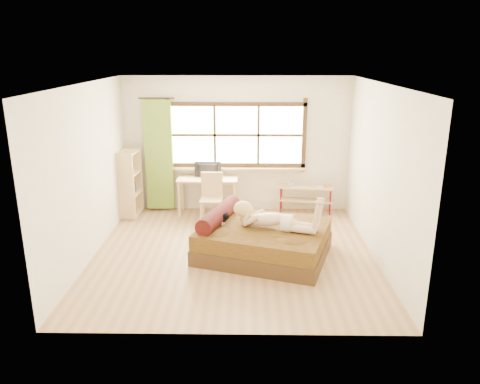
{
  "coord_description": "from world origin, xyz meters",
  "views": [
    {
      "loc": [
        0.21,
        -6.97,
        3.17
      ],
      "look_at": [
        0.1,
        0.2,
        0.99
      ],
      "focal_mm": 35.0,
      "sensor_mm": 36.0,
      "label": 1
    }
  ],
  "objects_px": {
    "desk": "(208,183)",
    "kitten": "(219,218)",
    "pipe_shelf": "(306,193)",
    "chair": "(212,194)",
    "bed": "(261,240)",
    "woman": "(274,211)",
    "bookshelf": "(130,183)"
  },
  "relations": [
    {
      "from": "bed",
      "to": "kitten",
      "type": "relative_size",
      "value": 8.0
    },
    {
      "from": "desk",
      "to": "bookshelf",
      "type": "bearing_deg",
      "value": -173.27
    },
    {
      "from": "woman",
      "to": "pipe_shelf",
      "type": "distance_m",
      "value": 2.34
    },
    {
      "from": "woman",
      "to": "desk",
      "type": "distance_m",
      "value": 2.38
    },
    {
      "from": "pipe_shelf",
      "to": "kitten",
      "type": "bearing_deg",
      "value": -120.71
    },
    {
      "from": "woman",
      "to": "chair",
      "type": "xyz_separation_m",
      "value": [
        -1.1,
        1.69,
        -0.26
      ]
    },
    {
      "from": "woman",
      "to": "chair",
      "type": "height_order",
      "value": "woman"
    },
    {
      "from": "bed",
      "to": "desk",
      "type": "bearing_deg",
      "value": 134.99
    },
    {
      "from": "kitten",
      "to": "bookshelf",
      "type": "height_order",
      "value": "bookshelf"
    },
    {
      "from": "chair",
      "to": "bookshelf",
      "type": "height_order",
      "value": "bookshelf"
    },
    {
      "from": "chair",
      "to": "pipe_shelf",
      "type": "bearing_deg",
      "value": 15.76
    },
    {
      "from": "desk",
      "to": "pipe_shelf",
      "type": "distance_m",
      "value": 2.0
    },
    {
      "from": "desk",
      "to": "pipe_shelf",
      "type": "relative_size",
      "value": 1.08
    },
    {
      "from": "bed",
      "to": "chair",
      "type": "bearing_deg",
      "value": 137.27
    },
    {
      "from": "bookshelf",
      "to": "pipe_shelf",
      "type": "bearing_deg",
      "value": 8.03
    },
    {
      "from": "kitten",
      "to": "desk",
      "type": "bearing_deg",
      "value": 118.05
    },
    {
      "from": "desk",
      "to": "bed",
      "type": "bearing_deg",
      "value": -61.8
    },
    {
      "from": "kitten",
      "to": "bed",
      "type": "bearing_deg",
      "value": 10.94
    },
    {
      "from": "desk",
      "to": "kitten",
      "type": "bearing_deg",
      "value": -78.74
    },
    {
      "from": "bed",
      "to": "chair",
      "type": "xyz_separation_m",
      "value": [
        -0.9,
        1.62,
        0.25
      ]
    },
    {
      "from": "chair",
      "to": "pipe_shelf",
      "type": "height_order",
      "value": "chair"
    },
    {
      "from": "bed",
      "to": "pipe_shelf",
      "type": "height_order",
      "value": "bed"
    },
    {
      "from": "chair",
      "to": "bookshelf",
      "type": "relative_size",
      "value": 0.7
    },
    {
      "from": "bed",
      "to": "bookshelf",
      "type": "distance_m",
      "value": 3.15
    },
    {
      "from": "desk",
      "to": "bookshelf",
      "type": "xyz_separation_m",
      "value": [
        -1.51,
        -0.14,
        0.03
      ]
    },
    {
      "from": "woman",
      "to": "bookshelf",
      "type": "distance_m",
      "value": 3.32
    },
    {
      "from": "kitten",
      "to": "pipe_shelf",
      "type": "xyz_separation_m",
      "value": [
        1.65,
        2.02,
        -0.21
      ]
    },
    {
      "from": "kitten",
      "to": "desk",
      "type": "distance_m",
      "value": 1.93
    },
    {
      "from": "chair",
      "to": "bed",
      "type": "bearing_deg",
      "value": -59.52
    },
    {
      "from": "chair",
      "to": "bookshelf",
      "type": "xyz_separation_m",
      "value": [
        -1.61,
        0.22,
        0.15
      ]
    },
    {
      "from": "woman",
      "to": "chair",
      "type": "bearing_deg",
      "value": 141.24
    },
    {
      "from": "woman",
      "to": "bookshelf",
      "type": "height_order",
      "value": "bookshelf"
    }
  ]
}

